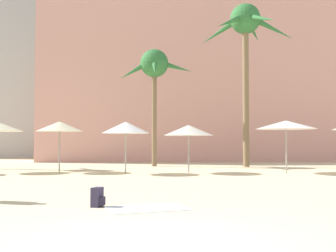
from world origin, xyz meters
TOP-DOWN VIEW (x-y plane):
  - ground at (0.00, 0.00)m, footprint 120.00×120.00m
  - hotel_pink at (4.52, 29.67)m, footprint 25.21×10.55m
  - hotel_tower_gray at (-11.20, 37.12)m, footprint 15.12×8.70m
  - palm_tree_far_left at (5.61, 18.60)m, footprint 5.37×5.55m
  - palm_tree_left at (0.29, 19.35)m, footprint 4.41×4.31m
  - cafe_umbrella_0 at (-4.21, 14.39)m, footprint 2.20×2.20m
  - cafe_umbrella_1 at (1.81, 13.75)m, footprint 2.29×2.29m
  - cafe_umbrella_3 at (6.25, 13.44)m, footprint 2.77×2.77m
  - cafe_umbrella_8 at (-1.06, 13.35)m, footprint 2.16×2.16m
  - beach_towel at (-0.04, 3.27)m, footprint 1.90×1.52m
  - backpack at (-1.11, 3.55)m, footprint 0.30×0.34m

SIDE VIEW (x-z plane):
  - ground at x=0.00m, z-range 0.00..0.00m
  - beach_towel at x=-0.04m, z-range 0.00..0.01m
  - backpack at x=-1.11m, z-range -0.01..0.41m
  - cafe_umbrella_1 at x=1.81m, z-range 0.86..3.06m
  - cafe_umbrella_8 at x=-1.06m, z-range 0.90..3.23m
  - cafe_umbrella_0 at x=-4.21m, z-range 0.95..3.34m
  - cafe_umbrella_3 at x=6.25m, z-range 1.00..3.41m
  - palm_tree_left at x=0.29m, z-range 2.33..9.28m
  - hotel_pink at x=4.52m, z-range 0.00..12.08m
  - palm_tree_far_left at x=5.61m, z-range 3.20..12.73m
  - hotel_tower_gray at x=-11.20m, z-range 0.00..30.56m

